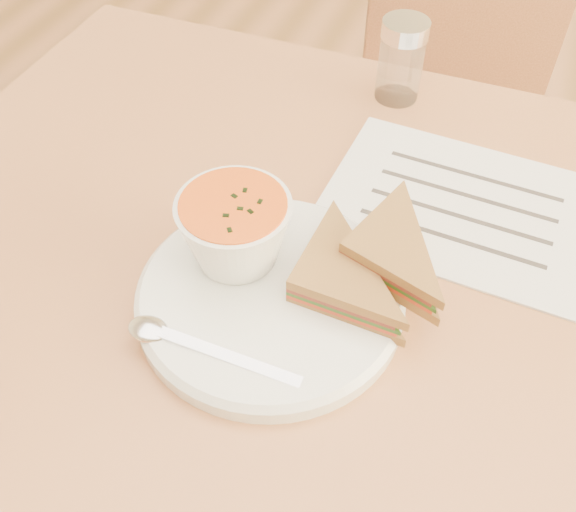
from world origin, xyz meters
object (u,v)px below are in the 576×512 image
at_px(chair_far, 461,163).
at_px(condiment_shaker, 401,60).
at_px(plate, 270,297).
at_px(soup_bowl, 235,233).
at_px(dining_table, 325,420).

relative_size(chair_far, condiment_shaker, 8.15).
bearing_deg(plate, soup_bowl, 149.86).
bearing_deg(condiment_shaker, chair_far, 73.58).
xyz_separation_m(dining_table, soup_bowl, (-0.09, -0.06, 0.43)).
distance_m(dining_table, condiment_shaker, 0.51).
bearing_deg(chair_far, condiment_shaker, 52.38).
xyz_separation_m(soup_bowl, condiment_shaker, (0.07, 0.34, -0.00)).
xyz_separation_m(chair_far, soup_bowl, (-0.16, -0.65, 0.38)).
height_order(dining_table, soup_bowl, soup_bowl).
distance_m(plate, condiment_shaker, 0.37).
height_order(dining_table, condiment_shaker, condiment_shaker).
bearing_deg(chair_far, soup_bowl, 55.08).
bearing_deg(soup_bowl, plate, -30.14).
bearing_deg(plate, dining_table, 65.51).
bearing_deg(condiment_shaker, dining_table, -86.34).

